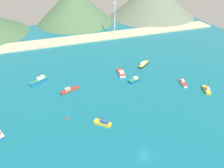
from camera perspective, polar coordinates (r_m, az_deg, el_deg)
ground at (r=99.66m, az=0.59°, el=-5.50°), size 260.00×280.00×0.50m
fishing_boat_0 at (r=117.69m, az=23.67°, el=-1.36°), size 4.55×7.17×6.79m
fishing_boat_1 at (r=122.75m, az=2.40°, el=2.96°), size 4.39×9.01×2.96m
fishing_boat_2 at (r=119.27m, az=18.20°, el=0.25°), size 3.48×7.33×2.25m
fishing_boat_3 at (r=88.63m, az=-2.37°, el=-10.16°), size 6.91×6.62×5.87m
fishing_boat_5 at (r=116.80m, az=5.91°, el=1.11°), size 7.20×4.56×6.43m
fishing_boat_6 at (r=121.71m, az=-18.59°, el=0.97°), size 10.35×6.91×5.22m
fishing_boat_7 at (r=109.83m, az=-11.19°, el=-1.55°), size 9.64×5.22×6.33m
fishing_boat_8 at (r=133.43m, az=8.32°, el=5.19°), size 9.52×7.62×5.74m
buoy_0 at (r=93.61m, az=-11.68°, el=-8.86°), size 1.07×1.07×1.07m
beach_strip at (r=173.94m, az=-9.67°, el=11.43°), size 247.00×16.08×1.20m
hill_central at (r=217.50m, az=-9.86°, el=19.78°), size 72.27×72.27×32.01m
radio_tower at (r=176.11m, az=0.70°, el=17.46°), size 3.18×2.54×31.81m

